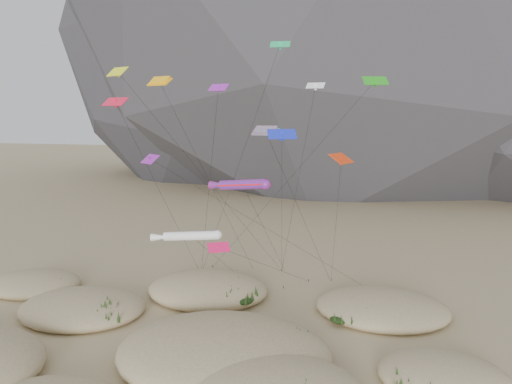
% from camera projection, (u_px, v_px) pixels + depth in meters
% --- Properties ---
extents(ground, '(500.00, 500.00, 0.00)m').
position_uv_depth(ground, '(179.00, 371.00, 38.28)').
color(ground, '#CCB789').
rests_on(ground, ground).
extents(dunes, '(52.71, 34.56, 3.55)m').
position_uv_depth(dunes, '(169.00, 338.00, 42.29)').
color(dunes, '#CCB789').
rests_on(dunes, ground).
extents(dune_grass, '(40.75, 27.35, 1.59)m').
position_uv_depth(dune_grass, '(188.00, 340.00, 41.59)').
color(dune_grass, black).
rests_on(dune_grass, ground).
extents(kite_stakes, '(20.96, 6.31, 0.30)m').
position_uv_depth(kite_stakes, '(277.00, 277.00, 59.86)').
color(kite_stakes, '#3F2D1E').
rests_on(kite_stakes, ground).
extents(rainbow_tube_kite, '(6.83, 16.05, 13.61)m').
position_uv_depth(rainbow_tube_kite, '(241.00, 185.00, 47.74)').
color(rainbow_tube_kite, red).
rests_on(rainbow_tube_kite, ground).
extents(white_tube_kite, '(6.53, 16.01, 9.51)m').
position_uv_depth(white_tube_kite, '(188.00, 236.00, 44.01)').
color(white_tube_kite, white).
rests_on(white_tube_kite, ground).
extents(orange_parafoil, '(6.51, 15.53, 23.09)m').
position_uv_depth(orange_parafoil, '(161.00, 84.00, 47.50)').
color(orange_parafoil, '#F7AA0D').
rests_on(orange_parafoil, ground).
extents(multi_parafoil, '(6.00, 13.45, 18.47)m').
position_uv_depth(multi_parafoil, '(267.00, 133.00, 46.05)').
color(multi_parafoil, red).
rests_on(multi_parafoil, ground).
extents(delta_kites, '(25.87, 22.10, 25.96)m').
position_uv_depth(delta_kites, '(240.00, 128.00, 45.48)').
color(delta_kites, purple).
rests_on(delta_kites, ground).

